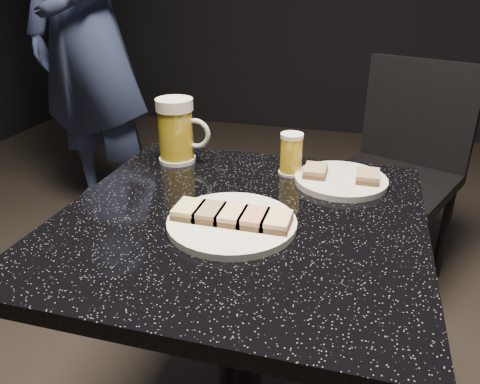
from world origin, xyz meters
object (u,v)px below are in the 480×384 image
Objects in this scene: plate_small at (341,180)px; patron at (86,31)px; table at (240,314)px; chair at (400,164)px; beer_tumbler at (291,154)px; beer_mug at (177,131)px; plate_large at (232,223)px.

plate_small is 0.11× the size of patron.
plate_small reaches higher than table.
patron is at bearing 173.78° from chair.
beer_mug is at bearing 178.85° from beer_tumbler.
chair is (0.36, 1.08, -0.25)m from plate_large.
beer_tumbler is (-0.12, 0.02, 0.04)m from plate_small.
plate_large is 1.63m from patron.
plate_small is 1.58m from patron.
patron is at bearing 139.50° from beer_tumbler.
plate_small is 0.23× the size of chair.
patron is at bearing 130.52° from plate_large.
plate_small is at bearing 55.15° from plate_large.
chair is (0.30, 0.80, -0.30)m from beer_tumbler.
patron is at bearing 131.70° from table.
beer_tumbler is at bearing 77.86° from plate_large.
plate_large is 0.27× the size of chair.
beer_tumbler is at bearing -1.15° from beer_mug.
beer_mug is 1.61× the size of beer_tumbler.
beer_mug is (-0.40, 0.03, 0.07)m from plate_small.
plate_large and plate_small have the same top height.
plate_large is at bearing -124.85° from plate_small.
chair is (0.19, 0.82, -0.25)m from plate_small.
patron reaches higher than beer_mug.
table is 7.65× the size of beer_tumbler.
plate_large is at bearing -93.32° from table.
beer_tumbler is (0.06, 0.23, 0.29)m from table.
beer_mug is (0.83, -0.95, -0.11)m from patron.
beer_mug is (-0.23, 0.24, 0.32)m from table.
beer_mug reaches higher than plate_large.
chair is (0.36, 1.03, -0.01)m from table.
plate_large is 2.46× the size of beer_tumbler.
beer_tumbler is at bearing 168.45° from plate_small.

